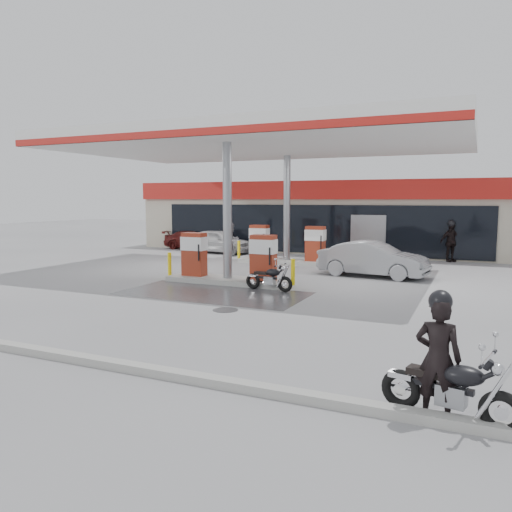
{
  "coord_description": "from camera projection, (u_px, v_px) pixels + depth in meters",
  "views": [
    {
      "loc": [
        8.24,
        -13.84,
        3.03
      ],
      "look_at": [
        1.73,
        0.65,
        1.2
      ],
      "focal_mm": 35.0,
      "sensor_mm": 36.0,
      "label": 1
    }
  ],
  "objects": [
    {
      "name": "kerb",
      "position": [
        19.0,
        348.0,
        9.9
      ],
      "size": [
        28.0,
        0.25,
        0.15
      ],
      "primitive_type": "cube",
      "color": "gray",
      "rests_on": "ground"
    },
    {
      "name": "pump_island_near",
      "position": [
        228.0,
        263.0,
        17.98
      ],
      "size": [
        5.14,
        1.3,
        1.78
      ],
      "color": "#9E9E99",
      "rests_on": "ground"
    },
    {
      "name": "biker_walking",
      "position": [
        451.0,
        242.0,
        23.98
      ],
      "size": [
        1.16,
        1.04,
        1.89
      ],
      "primitive_type": "imported",
      "rotation": [
        0.0,
        0.0,
        0.66
      ],
      "color": "black",
      "rests_on": "ground"
    },
    {
      "name": "main_motorcycle",
      "position": [
        451.0,
        390.0,
        6.78
      ],
      "size": [
        1.9,
        0.84,
        0.99
      ],
      "rotation": [
        0.0,
        0.0,
        -0.23
      ],
      "color": "black",
      "rests_on": "ground"
    },
    {
      "name": "wet_patch",
      "position": [
        213.0,
        293.0,
        16.04
      ],
      "size": [
        6.0,
        3.0,
        0.0
      ],
      "primitive_type": "cube",
      "color": "#4C4C4F",
      "rests_on": "ground"
    },
    {
      "name": "attendant",
      "position": [
        232.0,
        240.0,
        26.01
      ],
      "size": [
        0.98,
        1.07,
        1.78
      ],
      "primitive_type": "imported",
      "rotation": [
        0.0,
        0.0,
        1.14
      ],
      "color": "slate",
      "rests_on": "ground"
    },
    {
      "name": "biker_main",
      "position": [
        438.0,
        358.0,
        6.84
      ],
      "size": [
        0.65,
        0.46,
        1.7
      ],
      "primitive_type": "imported",
      "rotation": [
        0.0,
        0.0,
        3.06
      ],
      "color": "black",
      "rests_on": "ground"
    },
    {
      "name": "drain_cover",
      "position": [
        225.0,
        310.0,
        13.62
      ],
      "size": [
        0.7,
        0.7,
        0.01
      ],
      "primitive_type": "cylinder",
      "color": "#38383A",
      "rests_on": "ground"
    },
    {
      "name": "parked_car_right",
      "position": [
        403.0,
        243.0,
        27.03
      ],
      "size": [
        4.95,
        3.54,
        1.25
      ],
      "primitive_type": "imported",
      "rotation": [
        0.0,
        0.0,
        1.93
      ],
      "color": "#A5A7AD",
      "rests_on": "ground"
    },
    {
      "name": "sedan_white",
      "position": [
        219.0,
        241.0,
        27.92
      ],
      "size": [
        4.02,
        1.84,
        1.33
      ],
      "primitive_type": "imported",
      "rotation": [
        0.0,
        0.0,
        1.5
      ],
      "color": "#BDBDBF",
      "rests_on": "ground"
    },
    {
      "name": "hatchback_silver",
      "position": [
        373.0,
        259.0,
        19.41
      ],
      "size": [
        4.33,
        1.98,
        1.38
      ],
      "primitive_type": "imported",
      "rotation": [
        0.0,
        0.0,
        1.44
      ],
      "color": "gray",
      "rests_on": "ground"
    },
    {
      "name": "ground",
      "position": [
        200.0,
        292.0,
        16.25
      ],
      "size": [
        90.0,
        90.0,
        0.0
      ],
      "primitive_type": "plane",
      "color": "gray",
      "rests_on": "ground"
    },
    {
      "name": "pump_island_far",
      "position": [
        287.0,
        248.0,
        23.41
      ],
      "size": [
        5.14,
        1.3,
        1.78
      ],
      "color": "#9E9E99",
      "rests_on": "ground"
    },
    {
      "name": "parked_car_left",
      "position": [
        194.0,
        240.0,
        30.1
      ],
      "size": [
        3.83,
        1.63,
        1.1
      ],
      "primitive_type": "imported",
      "rotation": [
        0.0,
        0.0,
        1.59
      ],
      "color": "#4F1311",
      "rests_on": "ground"
    },
    {
      "name": "parked_motorcycle",
      "position": [
        270.0,
        279.0,
        16.49
      ],
      "size": [
        1.75,
        0.67,
        0.9
      ],
      "rotation": [
        0.0,
        0.0,
        -0.12
      ],
      "color": "black",
      "rests_on": "ground"
    },
    {
      "name": "store_building",
      "position": [
        333.0,
        216.0,
        30.46
      ],
      "size": [
        22.0,
        8.22,
        4.0
      ],
      "color": "#ADA691",
      "rests_on": "ground"
    },
    {
      "name": "canopy",
      "position": [
        261.0,
        143.0,
        20.18
      ],
      "size": [
        16.0,
        10.02,
        5.51
      ],
      "color": "silver",
      "rests_on": "ground"
    }
  ]
}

